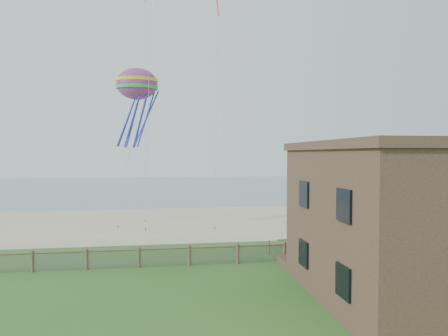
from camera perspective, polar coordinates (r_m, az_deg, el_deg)
The scene contains 7 objects.
ground at distance 19.38m, azimuth -3.84°, elevation -18.53°, with size 160.00×160.00×0.00m, color #2B6121.
sand_beach at distance 40.69m, azimuth -6.36°, elevation -7.62°, with size 72.00×20.00×0.02m, color tan.
ocean at distance 84.38m, azimuth -7.46°, elevation -2.63°, with size 160.00×68.00×0.02m, color slate.
chainlink_fence at distance 24.93m, azimuth -4.98°, elevation -12.52°, with size 36.20×0.20×1.25m, color brown, non-canonical shape.
motel_deck at distance 28.01m, azimuth 23.39°, elevation -11.68°, with size 15.00×2.00×0.50m, color brown.
picnic_table at distance 25.65m, azimuth 13.89°, elevation -12.66°, with size 1.55×1.17×0.66m, color brown, non-canonical shape.
octopus_kite at distance 34.97m, azimuth -12.30°, elevation 8.66°, with size 3.51×2.48×7.23m, color #FF4C28, non-canonical shape.
Camera 1 is at (-1.44, -18.09, 6.80)m, focal length 32.00 mm.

